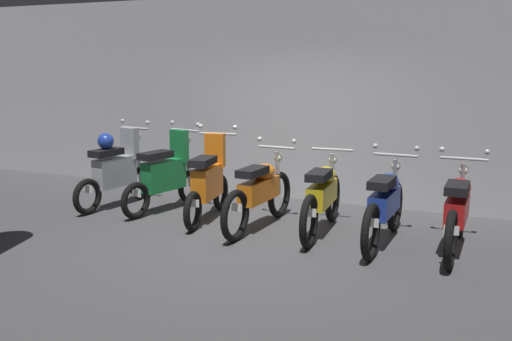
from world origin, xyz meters
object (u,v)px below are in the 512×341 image
at_px(motorbike_slot_0, 116,169).
at_px(motorbike_slot_1, 166,175).
at_px(motorbike_slot_4, 322,196).
at_px(motorbike_slot_5, 385,204).
at_px(motorbike_slot_2, 208,182).
at_px(motorbike_slot_6, 457,210).
at_px(motorbike_slot_3, 260,192).

bearing_deg(motorbike_slot_0, motorbike_slot_1, 6.53).
distance_m(motorbike_slot_4, motorbike_slot_5, 0.84).
distance_m(motorbike_slot_2, motorbike_slot_4, 1.66).
bearing_deg(motorbike_slot_2, motorbike_slot_5, -2.50).
bearing_deg(motorbike_slot_6, motorbike_slot_5, -176.14).
bearing_deg(motorbike_slot_2, motorbike_slot_4, 0.66).
bearing_deg(motorbike_slot_3, motorbike_slot_2, 172.60).
relative_size(motorbike_slot_3, motorbike_slot_4, 1.00).
xyz_separation_m(motorbike_slot_2, motorbike_slot_5, (2.49, -0.11, -0.04)).
xyz_separation_m(motorbike_slot_3, motorbike_slot_5, (1.65, -0.00, 0.00)).
relative_size(motorbike_slot_0, motorbike_slot_3, 0.86).
xyz_separation_m(motorbike_slot_0, motorbike_slot_5, (4.13, -0.19, -0.08)).
xyz_separation_m(motorbike_slot_0, motorbike_slot_1, (0.83, 0.10, -0.04)).
bearing_deg(motorbike_slot_2, motorbike_slot_0, 177.14).
distance_m(motorbike_slot_1, motorbike_slot_4, 2.48).
xyz_separation_m(motorbike_slot_4, motorbike_slot_6, (1.65, -0.07, 0.00)).
distance_m(motorbike_slot_1, motorbike_slot_6, 4.13).
height_order(motorbike_slot_0, motorbike_slot_1, same).
xyz_separation_m(motorbike_slot_1, motorbike_slot_5, (3.30, -0.29, -0.04)).
relative_size(motorbike_slot_1, motorbike_slot_6, 0.85).
bearing_deg(motorbike_slot_0, motorbike_slot_5, -2.64).
bearing_deg(motorbike_slot_6, motorbike_slot_0, 178.44).
height_order(motorbike_slot_1, motorbike_slot_6, motorbike_slot_1).
bearing_deg(motorbike_slot_4, motorbike_slot_2, -179.34).
distance_m(motorbike_slot_2, motorbike_slot_5, 2.49).
relative_size(motorbike_slot_1, motorbike_slot_5, 0.85).
bearing_deg(motorbike_slot_3, motorbike_slot_1, 170.15).
height_order(motorbike_slot_4, motorbike_slot_6, motorbike_slot_6).
distance_m(motorbike_slot_0, motorbike_slot_5, 4.14).
distance_m(motorbike_slot_0, motorbike_slot_4, 3.30).
bearing_deg(motorbike_slot_1, motorbike_slot_2, -12.32).
height_order(motorbike_slot_3, motorbike_slot_5, same).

